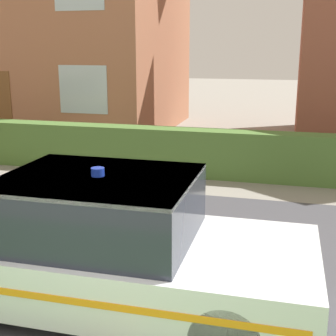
% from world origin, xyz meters
% --- Properties ---
extents(road_strip, '(28.00, 5.40, 0.01)m').
position_xyz_m(road_strip, '(0.00, 3.60, 0.01)').
color(road_strip, '#424247').
rests_on(road_strip, ground).
extents(garden_hedge, '(10.97, 0.56, 1.03)m').
position_xyz_m(garden_hedge, '(-0.15, 7.68, 0.52)').
color(garden_hedge, '#4C7233').
rests_on(garden_hedge, ground).
extents(police_car, '(4.24, 1.85, 1.54)m').
position_xyz_m(police_car, '(-0.20, 2.20, 0.69)').
color(police_car, black).
rests_on(police_car, road_strip).
extents(house_left, '(7.12, 6.82, 8.19)m').
position_xyz_m(house_left, '(-5.80, 12.92, 4.18)').
color(house_left, '#A86B4C').
rests_on(house_left, ground).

